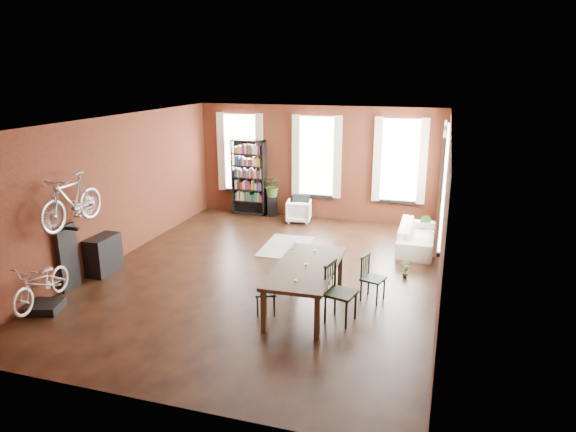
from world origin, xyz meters
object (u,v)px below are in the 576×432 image
at_px(bookshelf, 249,177).
at_px(console_table, 103,255).
at_px(dining_chair_b, 287,265).
at_px(plant_stand, 273,206).
at_px(bike_trainer, 45,307).
at_px(bicycle_floor, 39,264).
at_px(dining_chair_d, 373,278).
at_px(cream_sofa, 417,232).
at_px(dining_chair_c, 341,293).
at_px(dining_table, 306,286).
at_px(white_armchair, 299,210).
at_px(dining_chair_a, 266,292).

distance_m(bookshelf, console_table, 5.40).
xyz_separation_m(dining_chair_b, plant_stand, (-1.88, 4.63, -0.11)).
xyz_separation_m(bike_trainer, bicycle_floor, (0.01, -0.01, 0.83)).
relative_size(dining_chair_d, cream_sofa, 0.41).
distance_m(dining_chair_b, plant_stand, 5.00).
relative_size(dining_chair_c, bicycle_floor, 0.69).
bearing_deg(plant_stand, console_table, -111.05).
relative_size(cream_sofa, bike_trainer, 3.88).
relative_size(bookshelf, bike_trainer, 4.10).
relative_size(console_table, plant_stand, 1.39).
bearing_deg(dining_table, bike_trainer, -162.35).
bearing_deg(bicycle_floor, cream_sofa, 35.33).
relative_size(dining_chair_b, plant_stand, 1.40).
distance_m(dining_table, white_armchair, 5.40).
bearing_deg(cream_sofa, dining_chair_a, 151.29).
height_order(cream_sofa, bike_trainer, cream_sofa).
xyz_separation_m(console_table, bicycle_floor, (0.12, -1.88, 0.51)).
height_order(dining_table, white_armchair, dining_table).
xyz_separation_m(dining_chair_b, bookshelf, (-2.60, 4.63, 0.70)).
relative_size(dining_table, plant_stand, 4.06).
bearing_deg(bookshelf, dining_chair_b, -60.71).
height_order(dining_chair_a, bike_trainer, dining_chair_a).
relative_size(dining_chair_b, console_table, 1.00).
xyz_separation_m(dining_chair_c, plant_stand, (-3.22, 5.89, -0.23)).
relative_size(dining_chair_a, bike_trainer, 1.48).
bearing_deg(console_table, bicycle_floor, -86.39).
xyz_separation_m(dining_chair_b, bicycle_floor, (-3.76, -2.45, 0.51)).
xyz_separation_m(plant_stand, bicycle_floor, (-1.88, -7.08, 0.62)).
bearing_deg(console_table, cream_sofa, 29.33).
xyz_separation_m(cream_sofa, console_table, (-6.23, -3.50, -0.01)).
bearing_deg(dining_chair_b, white_armchair, -165.36).
bearing_deg(dining_chair_c, white_armchair, 35.92).
height_order(dining_chair_a, plant_stand, dining_chair_a).
bearing_deg(plant_stand, cream_sofa, -21.90).
bearing_deg(dining_table, bicycle_floor, -162.18).
distance_m(dining_table, dining_chair_b, 1.09).
bearing_deg(white_armchair, console_table, 49.78).
distance_m(cream_sofa, bike_trainer, 8.15).
distance_m(dining_chair_a, dining_chair_c, 1.33).
relative_size(bookshelf, white_armchair, 3.24).
relative_size(bookshelf, bicycle_floor, 1.47).
bearing_deg(bicycle_floor, bookshelf, 74.67).
bearing_deg(cream_sofa, bicycle_floor, 131.35).
bearing_deg(bicycle_floor, dining_chair_c, 7.12).
xyz_separation_m(dining_chair_b, cream_sofa, (2.35, 2.93, 0.01)).
bearing_deg(dining_chair_d, cream_sofa, 5.75).
distance_m(dining_chair_a, console_table, 3.97).
relative_size(bookshelf, console_table, 2.75).
xyz_separation_m(dining_table, bookshelf, (-3.22, 5.52, 0.70)).
distance_m(dining_chair_c, bicycle_floor, 5.25).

